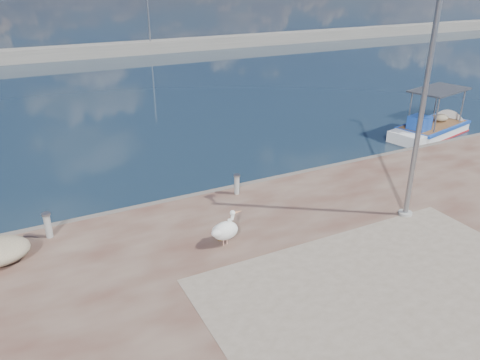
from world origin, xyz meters
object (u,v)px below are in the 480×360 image
(boat_right, at_px, (432,131))
(lamp_post, at_px, (420,116))
(pelican, at_px, (226,230))
(bollard_near, at_px, (237,183))

(boat_right, xyz_separation_m, lamp_post, (-8.50, -6.56, 3.58))
(boat_right, distance_m, lamp_post, 11.32)
(pelican, bearing_deg, bollard_near, 44.37)
(boat_right, bearing_deg, pelican, -171.76)
(boat_right, relative_size, bollard_near, 8.21)
(boat_right, xyz_separation_m, bollard_near, (-12.67, -2.68, 0.68))
(lamp_post, relative_size, bollard_near, 9.53)
(lamp_post, height_order, bollard_near, lamp_post)
(lamp_post, bearing_deg, bollard_near, 137.02)
(boat_right, height_order, pelican, boat_right)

